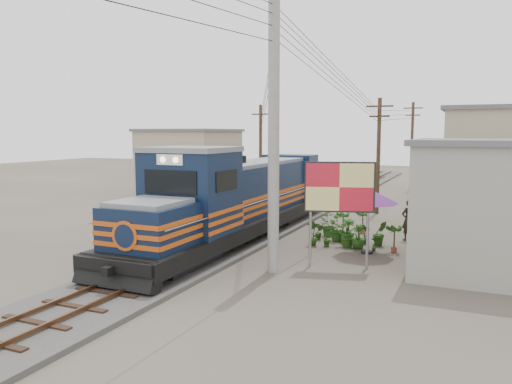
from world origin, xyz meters
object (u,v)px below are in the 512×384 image
at_px(billboard, 339,190).
at_px(vendor, 408,220).
at_px(market_umbrella, 368,196).
at_px(locomotive, 236,201).

xyz_separation_m(billboard, vendor, (1.74, 5.91, -1.94)).
relative_size(market_umbrella, vendor, 1.57).
bearing_deg(billboard, locomotive, 137.45).
xyz_separation_m(locomotive, billboard, (5.48, -2.70, 1.05)).
xyz_separation_m(billboard, market_umbrella, (0.53, 2.61, -0.52)).
bearing_deg(market_umbrella, vendor, 69.73).
xyz_separation_m(market_umbrella, vendor, (1.22, 3.29, -1.42)).
bearing_deg(market_umbrella, locomotive, 179.17).
bearing_deg(billboard, market_umbrella, 62.26).
distance_m(locomotive, billboard, 6.20).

